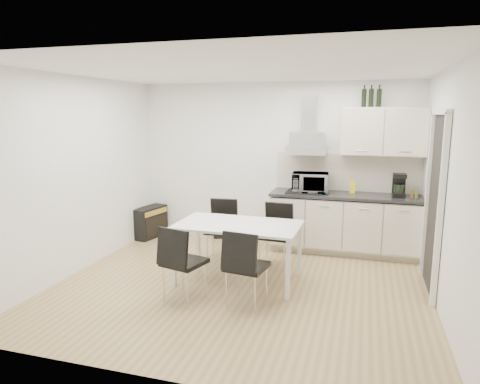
% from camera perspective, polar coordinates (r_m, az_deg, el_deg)
% --- Properties ---
extents(ground, '(4.50, 4.50, 0.00)m').
position_cam_1_polar(ground, '(5.44, 0.02, -12.43)').
color(ground, tan).
rests_on(ground, ground).
extents(wall_back, '(4.50, 0.10, 2.60)m').
position_cam_1_polar(wall_back, '(7.00, 4.63, 3.74)').
color(wall_back, white).
rests_on(wall_back, ground).
extents(wall_front, '(4.50, 0.10, 2.60)m').
position_cam_1_polar(wall_front, '(3.24, -9.98, -4.24)').
color(wall_front, white).
rests_on(wall_front, ground).
extents(wall_left, '(0.10, 4.00, 2.60)m').
position_cam_1_polar(wall_left, '(6.09, -20.75, 2.10)').
color(wall_left, white).
rests_on(wall_left, ground).
extents(wall_right, '(0.10, 4.00, 2.60)m').
position_cam_1_polar(wall_right, '(4.95, 25.90, -0.07)').
color(wall_right, white).
rests_on(wall_right, ground).
extents(ceiling, '(4.50, 4.50, 0.00)m').
position_cam_1_polar(ceiling, '(5.03, 0.02, 16.00)').
color(ceiling, white).
rests_on(ceiling, wall_back).
extents(doorway, '(0.08, 1.04, 2.10)m').
position_cam_1_polar(doorway, '(5.52, 24.37, -1.60)').
color(doorway, white).
rests_on(doorway, ground).
extents(kitchenette, '(2.22, 0.64, 2.52)m').
position_cam_1_polar(kitchenette, '(6.67, 14.14, -0.96)').
color(kitchenette, beige).
rests_on(kitchenette, ground).
extents(dining_table, '(1.55, 0.91, 0.75)m').
position_cam_1_polar(dining_table, '(5.39, -0.23, -4.99)').
color(dining_table, white).
rests_on(dining_table, ground).
extents(chair_far_left, '(0.49, 0.54, 0.88)m').
position_cam_1_polar(chair_far_left, '(6.21, -2.50, -5.20)').
color(chair_far_left, black).
rests_on(chair_far_left, ground).
extents(chair_far_right, '(0.48, 0.53, 0.88)m').
position_cam_1_polar(chair_far_right, '(5.96, 4.71, -5.90)').
color(chair_far_right, black).
rests_on(chair_far_right, ground).
extents(chair_near_left, '(0.55, 0.60, 0.88)m').
position_cam_1_polar(chair_near_left, '(4.96, -7.42, -9.37)').
color(chair_near_left, black).
rests_on(chair_near_left, ground).
extents(chair_near_right, '(0.51, 0.56, 0.88)m').
position_cam_1_polar(chair_near_right, '(4.79, 0.90, -10.00)').
color(chair_near_right, black).
rests_on(chair_near_right, ground).
extents(guitar_amp, '(0.40, 0.68, 0.53)m').
position_cam_1_polar(guitar_amp, '(7.56, -11.88, -3.93)').
color(guitar_amp, black).
rests_on(guitar_amp, ground).
extents(floor_speaker, '(0.20, 0.19, 0.27)m').
position_cam_1_polar(floor_speaker, '(7.38, -3.02, -5.10)').
color(floor_speaker, black).
rests_on(floor_speaker, ground).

